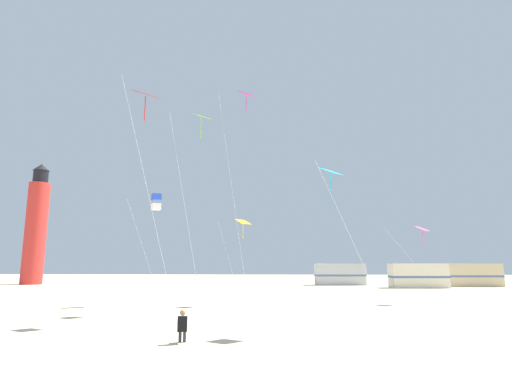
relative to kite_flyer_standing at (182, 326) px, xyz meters
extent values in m
cube|color=black|center=(0.02, -0.08, 0.07)|extent=(0.38, 0.28, 0.52)
sphere|color=#9E704C|center=(0.02, -0.08, 0.45)|extent=(0.20, 0.20, 0.20)
cylinder|color=#2D2D38|center=(0.06, 0.11, -0.17)|extent=(0.20, 0.38, 0.13)
cylinder|color=#2D2D38|center=(0.03, 0.27, -0.40)|extent=(0.11, 0.11, 0.42)
cylinder|color=#2D2D38|center=(-0.10, 0.08, -0.17)|extent=(0.20, 0.38, 0.13)
cylinder|color=#2D2D38|center=(-0.13, 0.24, -0.40)|extent=(0.11, 0.11, 0.42)
cylinder|color=silver|center=(-1.40, 0.21, 4.36)|extent=(2.25, 1.59, 9.94)
cube|color=red|center=(-2.19, 1.33, 9.32)|extent=(1.22, 1.22, 0.40)
cylinder|color=red|center=(-2.19, 1.33, 8.67)|extent=(0.04, 0.04, 1.10)
cylinder|color=silver|center=(6.35, 0.83, 2.73)|extent=(3.07, 1.32, 6.69)
cube|color=#1EB2D1|center=(5.70, 2.35, 6.07)|extent=(1.22, 1.22, 0.40)
cylinder|color=#1EB2D1|center=(5.70, 2.35, 5.42)|extent=(0.04, 0.04, 1.10)
cylinder|color=silver|center=(0.23, 12.57, 2.22)|extent=(1.92, 1.63, 5.66)
cube|color=yellow|center=(1.03, 13.52, 5.05)|extent=(1.22, 1.22, 0.40)
cylinder|color=yellow|center=(1.03, 13.52, 4.40)|extent=(0.04, 0.04, 1.10)
cylinder|color=silver|center=(12.77, 13.56, 2.02)|extent=(3.41, 2.29, 5.27)
cube|color=#E54C8C|center=(13.91, 15.26, 4.65)|extent=(1.22, 1.22, 0.40)
cylinder|color=#E54C8C|center=(13.91, 15.26, 4.00)|extent=(0.04, 0.04, 1.10)
cylinder|color=silver|center=(0.74, 9.41, 6.31)|extent=(2.19, 1.43, 13.85)
cube|color=#D826A5|center=(1.44, 10.50, 13.23)|extent=(1.22, 1.22, 0.40)
cylinder|color=#D826A5|center=(1.44, 10.50, 12.58)|extent=(0.04, 0.04, 1.10)
cylinder|color=silver|center=(-1.01, 4.46, 4.63)|extent=(2.20, 0.89, 10.49)
cube|color=#72D12D|center=(-0.58, 5.55, 9.87)|extent=(1.22, 1.22, 0.40)
cylinder|color=#72D12D|center=(-0.58, 5.55, 9.22)|extent=(0.04, 0.04, 1.10)
cylinder|color=silver|center=(-5.39, 11.96, 2.94)|extent=(2.87, 0.49, 7.11)
cube|color=blue|center=(-5.15, 13.38, 6.84)|extent=(0.82, 0.82, 0.44)
cube|color=white|center=(-5.15, 13.38, 6.14)|extent=(0.82, 0.82, 0.44)
cylinder|color=red|center=(-30.02, 40.26, 6.39)|extent=(2.80, 2.80, 14.00)
cylinder|color=black|center=(-30.02, 40.26, 14.29)|extent=(2.00, 2.00, 1.80)
cone|color=black|center=(-30.02, 40.26, 15.69)|extent=(2.20, 2.20, 1.00)
cube|color=#B7BABF|center=(11.69, 40.63, 0.79)|extent=(6.56, 2.79, 2.80)
cube|color=#4C608C|center=(11.69, 40.63, 0.65)|extent=(6.60, 2.83, 0.24)
cube|color=beige|center=(19.88, 34.69, 0.79)|extent=(6.47, 2.50, 2.80)
cube|color=#4C608C|center=(19.88, 34.69, 0.65)|extent=(6.51, 2.54, 0.24)
cube|color=#C6B28C|center=(27.52, 37.76, 0.79)|extent=(6.44, 2.42, 2.80)
cube|color=#4C608C|center=(27.52, 37.76, 0.65)|extent=(6.48, 2.46, 0.24)
camera|label=1|loc=(3.35, -14.93, 2.16)|focal=28.71mm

